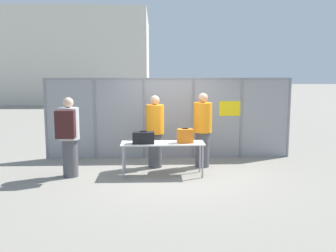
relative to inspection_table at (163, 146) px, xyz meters
name	(u,v)px	position (x,y,z in m)	size (l,w,h in m)	color
ground_plane	(171,174)	(0.20, 0.09, -0.69)	(120.00, 120.00, 0.00)	gray
fence_section	(169,117)	(0.22, 1.74, 0.45)	(6.67, 0.07, 2.19)	gray
inspection_table	(163,146)	(0.00, 0.00, 0.00)	(1.88, 0.61, 0.76)	silver
suitcase_black	(143,138)	(-0.43, -0.08, 0.20)	(0.48, 0.24, 0.29)	black
suitcase_orange	(185,136)	(0.51, -0.02, 0.22)	(0.37, 0.26, 0.34)	orange
traveler_hooded	(69,134)	(-2.08, -0.08, 0.29)	(0.44, 0.69, 1.79)	#4C4C51
security_worker_near	(155,130)	(-0.17, 0.75, 0.23)	(0.44, 0.44, 1.78)	#4C4C51
security_worker_far	(203,129)	(1.00, 0.75, 0.26)	(0.45, 0.45, 1.84)	#4C4C51
utility_trailer	(201,130)	(1.43, 4.31, -0.32)	(3.72, 2.29, 0.62)	silver
distant_hangar	(85,59)	(-5.95, 23.80, 2.70)	(10.52, 12.10, 6.77)	beige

